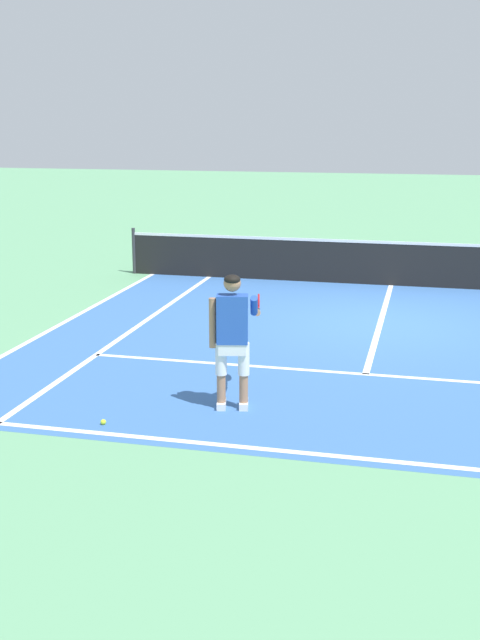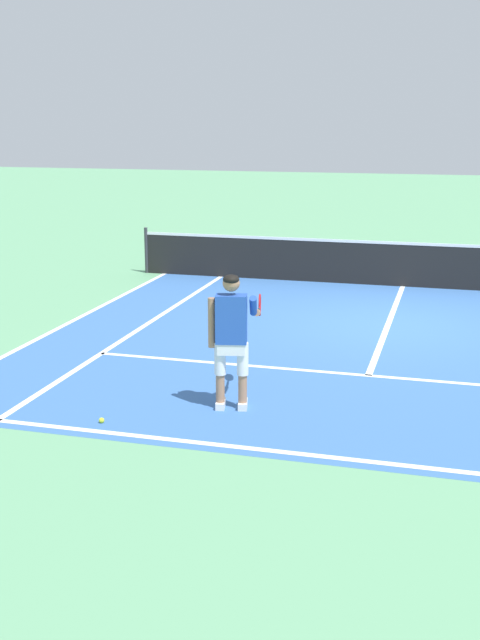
# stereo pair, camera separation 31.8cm
# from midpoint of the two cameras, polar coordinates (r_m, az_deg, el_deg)

# --- Properties ---
(ground_plane) EXTENTS (80.00, 80.00, 0.00)m
(ground_plane) POSITION_cam_midpoint_polar(r_m,az_deg,el_deg) (14.35, 9.38, -0.22)
(ground_plane) COLOR #609E70
(court_inner_surface) EXTENTS (10.98, 9.73, 0.00)m
(court_inner_surface) POSITION_cam_midpoint_polar(r_m,az_deg,el_deg) (13.12, 8.94, -1.57)
(court_inner_surface) COLOR #3866A8
(court_inner_surface) RESTS_ON ground
(line_baseline) EXTENTS (10.98, 0.10, 0.01)m
(line_baseline) POSITION_cam_midpoint_polar(r_m,az_deg,el_deg) (8.74, 6.26, -9.69)
(line_baseline) COLOR white
(line_baseline) RESTS_ON ground
(line_service) EXTENTS (8.23, 0.10, 0.01)m
(line_service) POSITION_cam_midpoint_polar(r_m,az_deg,el_deg) (11.46, 8.19, -3.86)
(line_service) COLOR white
(line_service) RESTS_ON ground
(line_centre_service) EXTENTS (0.10, 6.40, 0.01)m
(line_centre_service) POSITION_cam_midpoint_polar(r_m,az_deg,el_deg) (14.53, 9.44, -0.03)
(line_centre_service) COLOR white
(line_centre_service) RESTS_ON ground
(line_singles_left) EXTENTS (0.10, 9.33, 0.01)m
(line_singles_left) POSITION_cam_midpoint_polar(r_m,az_deg,el_deg) (14.03, -8.04, -0.49)
(line_singles_left) COLOR white
(line_singles_left) RESTS_ON ground
(line_doubles_left) EXTENTS (0.10, 9.33, 0.01)m
(line_doubles_left) POSITION_cam_midpoint_polar(r_m,az_deg,el_deg) (14.58, -13.07, -0.15)
(line_doubles_left) COLOR white
(line_doubles_left) RESTS_ON ground
(tennis_net) EXTENTS (11.96, 0.08, 1.07)m
(tennis_net) POSITION_cam_midpoint_polar(r_m,az_deg,el_deg) (17.55, 10.32, 4.04)
(tennis_net) COLOR #333338
(tennis_net) RESTS_ON ground
(tennis_player) EXTENTS (0.59, 1.20, 1.71)m
(tennis_player) POSITION_cam_midpoint_polar(r_m,az_deg,el_deg) (9.77, -1.44, -0.87)
(tennis_player) COLOR white
(tennis_player) RESTS_ON ground
(tennis_ball_near_feet) EXTENTS (0.07, 0.07, 0.07)m
(tennis_ball_near_feet) POSITION_cam_midpoint_polar(r_m,az_deg,el_deg) (9.70, -10.69, -7.18)
(tennis_ball_near_feet) COLOR #CCE02D
(tennis_ball_near_feet) RESTS_ON ground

